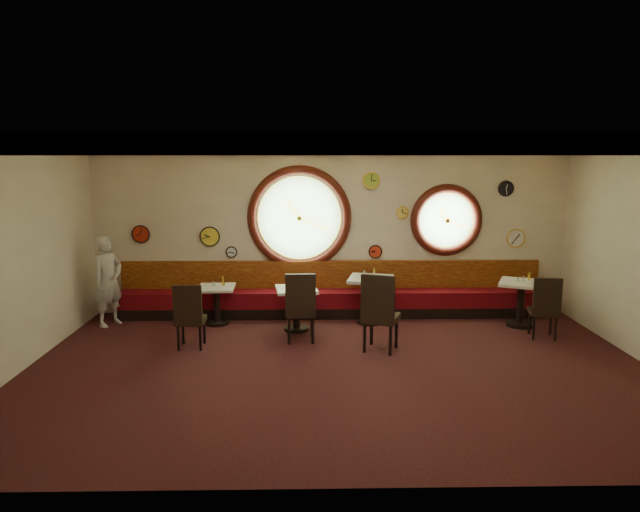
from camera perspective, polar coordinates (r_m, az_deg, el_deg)
The scene contains 46 objects.
floor at distance 8.35m, azimuth 1.87°, elevation -11.15°, with size 9.00×6.00×0.00m, color black.
ceiling at distance 7.79m, azimuth 2.01°, elevation 11.36°, with size 9.00×6.00×0.02m, color gold.
wall_back at distance 10.88m, azimuth 1.10°, elevation 2.55°, with size 9.00×0.02×3.20m, color beige.
wall_front at distance 5.00m, azimuth 3.76°, elevation -6.48°, with size 9.00×0.02×3.20m, color beige.
wall_left at distance 8.90m, azimuth -28.40°, elevation -0.36°, with size 0.02×6.00×3.20m, color beige.
molding_back at distance 10.74m, azimuth 1.14°, elevation 10.53°, with size 9.00×0.10×0.18m, color #3D110B.
molding_front at distance 4.85m, azimuth 3.92°, elevation 11.07°, with size 9.00×0.10×0.18m, color #3D110B.
molding_left at distance 8.76m, azimuth -28.94°, elevation 9.40°, with size 0.10×6.00×0.18m, color #3D110B.
banquette_base at distance 10.90m, azimuth 1.13°, elevation -5.48°, with size 8.00×0.55×0.20m, color black.
banquette_seat at distance 10.84m, azimuth 1.14°, elevation -4.21°, with size 8.00×0.55×0.30m, color #590710.
banquette_back at distance 10.96m, azimuth 1.10°, elevation -1.90°, with size 8.00×0.10×0.55m, color #640F07.
porthole_left_glass at distance 10.84m, azimuth -2.07°, elevation 3.85°, with size 1.66×1.66×0.02m, color #83B96F.
porthole_left_frame at distance 10.82m, azimuth -2.07°, elevation 3.84°, with size 1.98×1.98×0.18m, color #3D110B.
porthole_left_ring at distance 10.79m, azimuth -2.07°, elevation 3.82°, with size 1.61×1.61×0.03m, color gold.
porthole_right_glass at distance 11.15m, azimuth 12.50°, elevation 3.53°, with size 1.10×1.10×0.02m, color #83B96F.
porthole_right_frame at distance 11.14m, azimuth 12.52°, elevation 3.52°, with size 1.38×1.38×0.18m, color #3D110B.
porthole_right_ring at distance 11.11m, azimuth 12.55°, elevation 3.51°, with size 1.09×1.09×0.03m, color gold.
wall_clock_0 at distance 10.96m, azimuth 5.55°, elevation 0.45°, with size 0.24×0.24×0.03m, color red.
wall_clock_1 at distance 11.29m, azimuth -17.47°, elevation 2.11°, with size 0.32×0.32×0.03m, color red.
wall_clock_2 at distance 10.93m, azimuth 8.22°, elevation 4.33°, with size 0.22×0.22×0.03m, color #F2D550.
wall_clock_3 at distance 10.99m, azimuth -8.84°, elevation 0.40°, with size 0.20×0.20×0.03m, color silver.
wall_clock_4 at distance 11.38m, azimuth 18.08°, elevation 6.44°, with size 0.28×0.28×0.03m, color black.
wall_clock_5 at distance 11.55m, azimuth 19.00°, elevation 1.69°, with size 0.34×0.34×0.03m, color silver.
wall_clock_6 at distance 11.01m, azimuth -10.95°, elevation 1.93°, with size 0.36×0.36×0.03m, color yellow.
wall_clock_7 at distance 10.81m, azimuth 5.14°, elevation 7.52°, with size 0.30×0.30×0.03m, color #9DC03C.
table_a at distance 10.45m, azimuth -10.28°, elevation -4.40°, with size 0.66×0.66×0.70m.
table_b at distance 9.93m, azimuth -2.37°, elevation -4.79°, with size 0.77×0.77×0.76m.
table_c at distance 10.39m, azimuth 5.06°, elevation -3.85°, with size 0.92×0.92×0.84m.
table_d at distance 10.77m, azimuth 19.45°, elevation -4.00°, with size 0.98×0.98×0.81m.
chair_a at distance 9.18m, azimuth -12.95°, elevation -5.49°, with size 0.44×0.44×0.65m.
chair_b at distance 9.25m, azimuth -1.96°, elevation -4.71°, with size 0.50×0.50×0.72m.
chair_c at distance 8.83m, azimuth 5.96°, elevation -5.17°, with size 0.67×0.67×0.77m.
chair_d at distance 10.13m, azimuth 21.61°, elevation -4.48°, with size 0.51×0.51×0.65m.
condiment_a_salt at distance 10.45m, azimuth -10.65°, elevation -2.70°, with size 0.03×0.03×0.09m, color silver.
condiment_b_salt at distance 9.93m, azimuth -2.52°, elevation -2.84°, with size 0.04×0.04×0.10m, color silver.
condiment_c_salt at distance 10.38m, azimuth 4.43°, elevation -1.78°, with size 0.04×0.04×0.11m, color silver.
condiment_d_salt at distance 10.67m, azimuth 19.21°, elevation -2.20°, with size 0.03×0.03×0.09m, color silver.
condiment_a_pepper at distance 10.38m, azimuth -10.51°, elevation -2.78°, with size 0.03×0.03×0.09m, color silver.
condiment_b_pepper at distance 9.82m, azimuth -2.23°, elevation -3.00°, with size 0.03×0.03×0.09m, color silver.
condiment_c_pepper at distance 10.31m, azimuth 5.46°, elevation -1.86°, with size 0.04×0.04×0.11m, color silver.
condiment_d_pepper at distance 10.69m, azimuth 19.68°, elevation -2.18°, with size 0.04×0.04×0.10m, color silver.
condiment_a_bottle at distance 10.42m, azimuth -9.64°, elevation -2.47°, with size 0.05×0.05×0.17m, color gold.
condiment_b_bottle at distance 9.92m, azimuth -1.53°, elevation -2.62°, with size 0.05×0.05×0.18m, color #CB842F.
condiment_c_bottle at distance 10.39m, azimuth 5.44°, elevation -1.64°, with size 0.05×0.05×0.16m, color gold.
condiment_d_bottle at distance 10.84m, azimuth 20.17°, elevation -1.93°, with size 0.04×0.04×0.14m, color gold.
waiter at distance 10.83m, azimuth -20.42°, elevation -2.35°, with size 0.59×0.39×1.63m, color silver.
Camera 1 is at (-0.42, -7.78, 3.02)m, focal length 32.00 mm.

